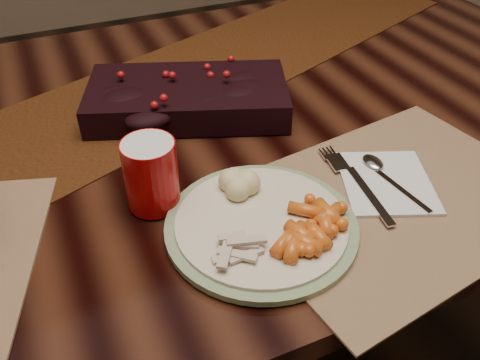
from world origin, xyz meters
name	(u,v)px	position (x,y,z in m)	size (l,w,h in m)	color
floor	(214,348)	(0.00, 0.00, 0.00)	(5.00, 5.00, 0.00)	black
dining_table	(209,255)	(0.00, 0.00, 0.38)	(1.80, 1.00, 0.75)	black
table_runner	(197,74)	(0.05, 0.16, 0.75)	(1.51, 0.31, 0.00)	#351F04
centerpiece	(188,93)	(-0.02, 0.03, 0.79)	(0.36, 0.19, 0.07)	black
placemat_main	(395,198)	(0.18, -0.33, 0.75)	(0.46, 0.34, 0.00)	brown
dinner_plate	(261,225)	(-0.03, -0.32, 0.76)	(0.27, 0.27, 0.01)	beige
baby_carrots	(303,227)	(0.01, -0.36, 0.78)	(0.10, 0.09, 0.02)	#D55D19
mashed_potatoes	(231,178)	(-0.04, -0.24, 0.79)	(0.08, 0.07, 0.04)	beige
turkey_shreds	(235,247)	(-0.08, -0.35, 0.78)	(0.07, 0.06, 0.02)	beige
napkin	(386,182)	(0.19, -0.30, 0.76)	(0.13, 0.15, 0.01)	silver
fork	(361,186)	(0.15, -0.30, 0.76)	(0.03, 0.18, 0.00)	silver
spoon	(393,181)	(0.20, -0.31, 0.76)	(0.03, 0.14, 0.00)	white
red_cup	(151,174)	(-0.15, -0.20, 0.81)	(0.08, 0.08, 0.11)	#9F070A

